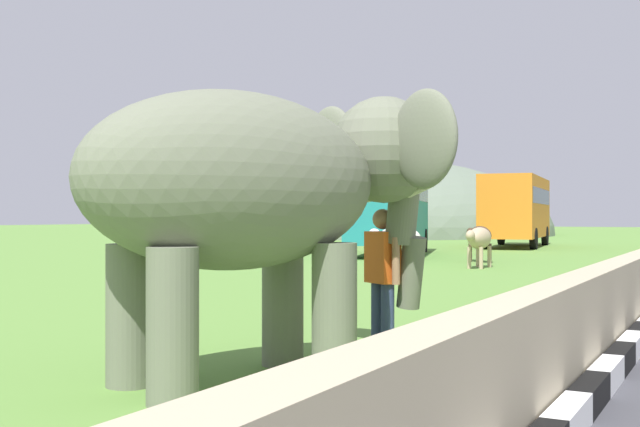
# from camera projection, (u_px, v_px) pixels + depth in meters

# --- Properties ---
(barrier_parapet) EXTENTS (28.00, 0.36, 1.00)m
(barrier_parapet) POSITION_uv_depth(u_px,v_px,m) (554.00, 344.00, 6.58)
(barrier_parapet) COLOR tan
(barrier_parapet) RESTS_ON ground_plane
(elephant) EXTENTS (4.01, 3.29, 2.88)m
(elephant) POSITION_uv_depth(u_px,v_px,m) (267.00, 186.00, 7.62)
(elephant) COLOR #696E59
(elephant) RESTS_ON ground_plane
(person_handler) EXTENTS (0.42, 0.58, 1.66)m
(person_handler) POSITION_uv_depth(u_px,v_px,m) (383.00, 274.00, 8.83)
(person_handler) COLOR navy
(person_handler) RESTS_ON ground_plane
(bus_teal) EXTENTS (8.35, 4.67, 3.50)m
(bus_teal) POSITION_uv_depth(u_px,v_px,m) (390.00, 203.00, 31.46)
(bus_teal) COLOR teal
(bus_teal) RESTS_ON ground_plane
(bus_orange) EXTENTS (8.92, 3.55, 3.50)m
(bus_orange) POSITION_uv_depth(u_px,v_px,m) (516.00, 206.00, 39.52)
(bus_orange) COLOR orange
(bus_orange) RESTS_ON ground_plane
(cow_near) EXTENTS (1.76, 1.47, 1.23)m
(cow_near) POSITION_uv_depth(u_px,v_px,m) (479.00, 237.00, 26.48)
(cow_near) COLOR #473323
(cow_near) RESTS_ON ground_plane
(cow_mid) EXTENTS (0.77, 1.92, 1.23)m
(cow_mid) POSITION_uv_depth(u_px,v_px,m) (398.00, 238.00, 25.07)
(cow_mid) COLOR beige
(cow_mid) RESTS_ON ground_plane
(cow_far) EXTENTS (1.89, 0.62, 1.23)m
(cow_far) POSITION_uv_depth(u_px,v_px,m) (479.00, 239.00, 23.58)
(cow_far) COLOR tan
(cow_far) RESTS_ON ground_plane
(hill_east) EXTENTS (31.11, 24.89, 12.21)m
(hill_east) POSITION_uv_depth(u_px,v_px,m) (396.00, 235.00, 64.49)
(hill_east) COLOR slate
(hill_east) RESTS_ON ground_plane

